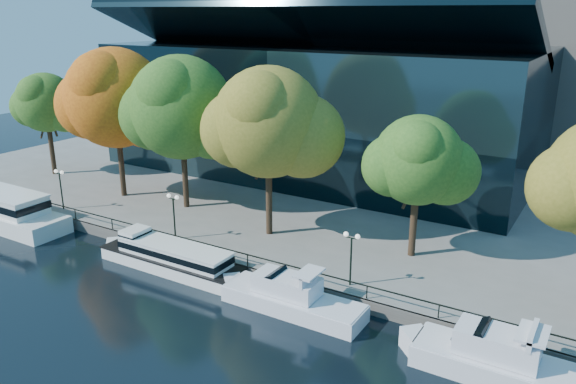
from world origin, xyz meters
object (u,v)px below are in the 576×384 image
Objects in this scene: tree_3 at (270,125)px; lamp_1 at (173,206)px; cruiser_near at (287,296)px; tree_0 at (46,104)px; lamp_0 at (60,180)px; tree_4 at (420,162)px; tree_2 at (182,110)px; tour_boat at (167,255)px; large_vessel at (3,209)px; lamp_2 at (351,247)px; tree_1 at (116,100)px; cruiser_far at (496,359)px.

lamp_1 is (-6.52, -5.19, -6.82)m from tree_3.
cruiser_near is at bearing -15.55° from lamp_1.
lamp_0 is (11.62, -7.85, -5.52)m from tree_0.
cruiser_near is 0.94× the size of tree_0.
tree_3 is at bearing 128.67° from cruiser_near.
tree_4 reaches higher than cruiser_near.
tree_2 is (21.88, -0.96, 1.35)m from tree_0.
tour_boat is at bearing -10.70° from lamp_0.
large_vessel is at bearing -159.61° from tree_3.
lamp_2 is at bearing 52.12° from cruiser_near.
lamp_0 is at bearing 172.38° from cruiser_near.
lamp_0 is at bearing -34.06° from tree_0.
lamp_2 is (43.15, -7.85, -5.52)m from tree_0.
lamp_2 is at bearing -26.99° from tree_3.
tour_boat is 0.91× the size of tree_1.
tree_2 is 14.14m from lamp_0.
lamp_0 and lamp_1 have the same top height.
cruiser_near is 14.56m from lamp_1.
cruiser_far is at bearing -8.68° from lamp_1.
lamp_2 is (14.68, 3.18, 2.84)m from tour_boat.
lamp_0 is (-28.56, 3.82, 2.96)m from cruiser_near.
cruiser_far is 25.14m from tree_3.
tree_4 is at bearing 9.67° from tree_3.
lamp_0 is at bearing 169.30° from tour_boat.
large_vessel is 5.99m from lamp_0.
tree_0 reaches higher than cruiser_far.
tree_4 is 2.84× the size of lamp_1.
lamp_1 is (14.83, 0.00, 0.00)m from lamp_0.
tree_3 is 13.31m from lamp_2.
tree_3 is at bearing 20.39° from large_vessel.
large_vessel is 20.49m from tour_boat.
tree_4 reaches higher than large_vessel.
tree_4 is at bearing 65.23° from cruiser_near.
tree_2 is 3.74× the size of lamp_1.
lamp_0 is at bearing 180.00° from lamp_1.
tree_3 is 23.00m from lamp_0.
cruiser_far is 56.14m from tree_0.
tree_0 is at bearing 158.81° from tour_boat.
tree_1 is (13.69, -1.66, 1.72)m from tree_0.
lamp_2 is at bearing -106.46° from tree_4.
large_vessel is at bearing -118.97° from tree_1.
large_vessel is at bearing -56.21° from tree_0.
tree_3 is 3.65× the size of lamp_0.
cruiser_far is 28.21m from lamp_1.
tree_0 is at bearing 169.68° from lamp_2.
lamp_0 is at bearing -166.35° from tree_3.
cruiser_near is at bearing -30.34° from tree_2.
cruiser_far is 0.99× the size of tree_4.
tree_4 reaches higher than tour_boat.
tour_boat is 15.47m from tree_2.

